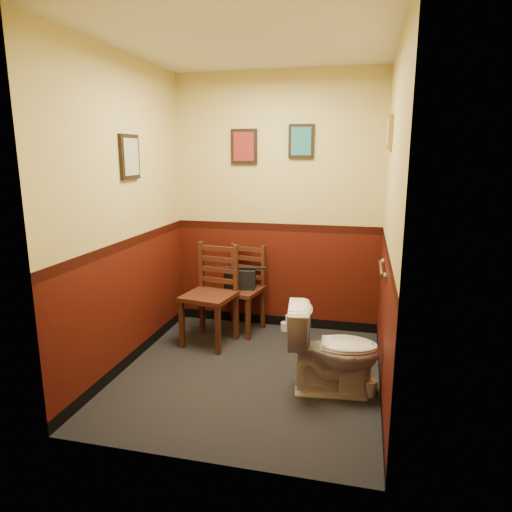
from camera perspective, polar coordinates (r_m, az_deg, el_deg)
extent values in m
cube|color=black|center=(4.11, -0.83, -14.50)|extent=(2.20, 2.40, 0.00)
cube|color=silver|center=(3.75, -0.98, 25.35)|extent=(2.20, 2.40, 0.00)
cube|color=#3F0F08|center=(4.86, 2.61, 6.43)|extent=(2.20, 0.00, 2.70)
cube|color=#3F0F08|center=(2.57, -7.51, 0.73)|extent=(2.20, 0.00, 2.70)
cube|color=#3F0F08|center=(4.11, -16.00, 4.81)|extent=(0.00, 2.40, 2.70)
cube|color=#3F0F08|center=(3.59, 16.42, 3.72)|extent=(0.00, 2.40, 2.70)
cylinder|color=silver|center=(3.91, 15.37, -1.51)|extent=(0.03, 0.50, 0.03)
cylinder|color=silver|center=(3.67, 15.80, -2.45)|extent=(0.02, 0.06, 0.06)
cylinder|color=silver|center=(4.15, 15.55, -0.70)|extent=(0.02, 0.06, 0.06)
cube|color=black|center=(4.89, -1.50, 13.52)|extent=(0.28, 0.03, 0.36)
cube|color=maroon|center=(4.87, -1.56, 13.52)|extent=(0.22, 0.01, 0.30)
cube|color=black|center=(4.77, 5.69, 14.08)|extent=(0.26, 0.03, 0.34)
cube|color=#236B71|center=(4.76, 5.66, 14.09)|extent=(0.20, 0.01, 0.28)
cube|color=black|center=(4.15, -15.53, 11.85)|extent=(0.03, 0.30, 0.38)
cube|color=#AEAA89|center=(4.14, -15.31, 11.86)|extent=(0.01, 0.24, 0.31)
cube|color=olive|center=(4.15, 16.38, 14.56)|extent=(0.03, 0.34, 0.28)
cube|color=#AEAA89|center=(4.15, 16.14, 14.58)|extent=(0.01, 0.28, 0.22)
imported|color=white|center=(3.73, 9.60, -11.54)|extent=(0.77, 0.49, 0.71)
cylinder|color=silver|center=(3.87, 13.96, -15.65)|extent=(0.13, 0.13, 0.13)
cylinder|color=silver|center=(3.78, 14.13, -12.85)|extent=(0.02, 0.02, 0.36)
cube|color=#552819|center=(4.56, -5.89, -5.02)|extent=(0.54, 0.54, 0.04)
cube|color=#552819|center=(4.58, -9.24, -8.35)|extent=(0.05, 0.05, 0.50)
cube|color=#552819|center=(4.89, -6.73, -6.86)|extent=(0.05, 0.05, 0.50)
cube|color=#552819|center=(4.39, -4.78, -9.16)|extent=(0.05, 0.05, 0.50)
cube|color=#552819|center=(4.72, -2.50, -7.53)|extent=(0.05, 0.05, 0.50)
cube|color=#552819|center=(4.76, -6.86, -1.18)|extent=(0.05, 0.05, 0.50)
cube|color=#552819|center=(4.58, -2.53, -1.66)|extent=(0.05, 0.05, 0.50)
cube|color=#552819|center=(4.70, -4.71, -3.05)|extent=(0.37, 0.09, 0.05)
cube|color=#552819|center=(4.67, -4.73, -1.74)|extent=(0.37, 0.09, 0.05)
cube|color=#552819|center=(4.64, -4.76, -0.42)|extent=(0.37, 0.09, 0.05)
cube|color=#552819|center=(4.62, -4.78, 0.91)|extent=(0.37, 0.09, 0.05)
cube|color=#552819|center=(4.86, -2.00, -4.28)|extent=(0.51, 0.51, 0.04)
cube|color=#552819|center=(4.86, -4.93, -7.17)|extent=(0.05, 0.05, 0.46)
cube|color=#552819|center=(5.17, -2.88, -5.93)|extent=(0.05, 0.05, 0.46)
cube|color=#552819|center=(4.70, -0.99, -7.84)|extent=(0.05, 0.05, 0.46)
cube|color=#552819|center=(5.01, 0.87, -6.50)|extent=(0.05, 0.05, 0.46)
cube|color=#552819|center=(5.05, -2.91, -0.94)|extent=(0.05, 0.04, 0.46)
cube|color=#552819|center=(4.89, 0.91, -1.37)|extent=(0.05, 0.04, 0.46)
cube|color=#552819|center=(5.00, -1.02, -2.58)|extent=(0.35, 0.10, 0.05)
cube|color=#552819|center=(4.97, -1.03, -1.44)|extent=(0.35, 0.10, 0.05)
cube|color=#552819|center=(4.95, -1.03, -0.29)|extent=(0.35, 0.10, 0.05)
cube|color=#552819|center=(4.92, -1.04, 0.87)|extent=(0.35, 0.10, 0.05)
cube|color=black|center=(4.83, -2.02, -2.88)|extent=(0.35, 0.22, 0.20)
cylinder|color=black|center=(4.80, -2.03, -1.47)|extent=(0.29, 0.08, 0.03)
cylinder|color=silver|center=(5.02, 3.66, -8.77)|extent=(0.10, 0.10, 0.09)
cylinder|color=silver|center=(5.01, 4.88, -8.86)|extent=(0.10, 0.10, 0.09)
cylinder|color=silver|center=(4.97, 4.27, -7.90)|extent=(0.10, 0.10, 0.09)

